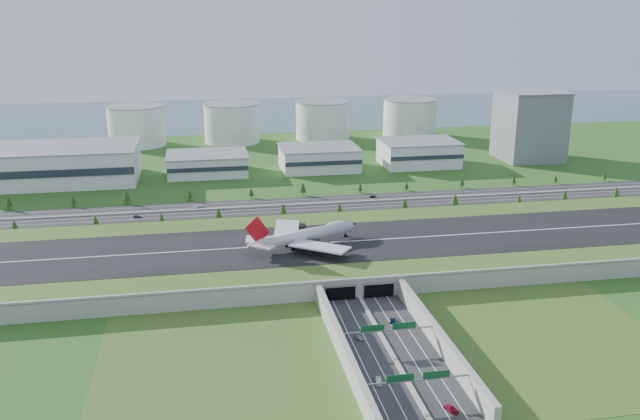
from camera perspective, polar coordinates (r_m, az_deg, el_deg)
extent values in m
plane|color=#284A17|center=(341.10, 1.39, -4.02)|extent=(1200.00, 1200.00, 0.00)
cube|color=#9A9994|center=(339.70, 1.40, -3.39)|extent=(520.00, 100.00, 8.00)
cube|color=#375D1F|center=(338.30, 1.40, -2.74)|extent=(520.00, 100.00, 0.16)
cube|color=black|center=(338.25, 1.40, -2.72)|extent=(520.00, 58.00, 0.12)
cube|color=silver|center=(338.23, 1.40, -2.71)|extent=(520.00, 0.90, 0.02)
cube|color=#9A9994|center=(293.17, 3.34, -5.84)|extent=(520.00, 1.20, 1.20)
cube|color=#28282B|center=(244.54, 6.69, -13.08)|extent=(34.00, 120.00, 0.12)
cube|color=#9A9994|center=(244.35, 6.69, -13.00)|extent=(1.60, 120.00, 0.90)
cube|color=#9A9994|center=(246.93, 1.91, -11.60)|extent=(2.40, 100.00, 8.00)
cube|color=#9A9994|center=(256.28, 10.04, -10.75)|extent=(2.40, 100.00, 8.00)
cube|color=black|center=(292.84, 1.73, -7.00)|extent=(13.00, 1.20, 6.00)
cube|color=black|center=(296.56, 4.97, -6.74)|extent=(13.00, 1.20, 6.00)
cylinder|color=gray|center=(251.33, 1.49, -11.18)|extent=(0.70, 0.70, 7.00)
cylinder|color=gray|center=(260.91, 9.82, -10.33)|extent=(0.70, 0.70, 7.00)
cube|color=gray|center=(253.76, 5.76, -10.04)|extent=(38.00, 0.50, 0.50)
cube|color=#0C4C23|center=(251.59, 4.44, -9.89)|extent=(9.00, 0.30, 2.40)
cube|color=#0C4C23|center=(254.65, 7.10, -9.63)|extent=(9.00, 0.30, 2.40)
cylinder|color=gray|center=(221.81, 3.38, -15.36)|extent=(0.70, 0.70, 7.00)
cylinder|color=gray|center=(232.61, 12.81, -14.14)|extent=(0.70, 0.70, 7.00)
cube|color=gray|center=(224.57, 8.26, -13.98)|extent=(38.00, 0.50, 0.50)
cube|color=#0C4C23|center=(222.12, 6.77, -13.87)|extent=(9.00, 0.30, 2.40)
cube|color=#0C4C23|center=(225.58, 9.77, -13.49)|extent=(9.00, 0.30, 2.40)
cube|color=#28282B|center=(429.70, -1.14, 0.45)|extent=(560.00, 36.00, 0.12)
cylinder|color=#3D2819|center=(416.91, -24.30, -1.47)|extent=(0.50, 0.50, 2.17)
cone|color=#16390F|center=(416.12, -24.35, -1.11)|extent=(3.37, 3.37, 4.34)
cylinder|color=#3D2819|center=(408.08, -18.34, -1.18)|extent=(0.50, 0.50, 2.25)
cone|color=#16390F|center=(407.24, -18.38, -0.80)|extent=(3.50, 3.50, 4.49)
cylinder|color=#3D2819|center=(404.24, -13.19, -0.94)|extent=(0.50, 0.50, 2.07)
cone|color=#16390F|center=(403.45, -13.22, -0.58)|extent=(3.21, 3.21, 4.13)
cylinder|color=#3D2819|center=(403.51, -8.54, -0.66)|extent=(0.50, 0.50, 2.57)
cone|color=#16390F|center=(402.54, -8.56, -0.22)|extent=(3.99, 3.99, 5.13)
cylinder|color=#3D2819|center=(406.10, -3.12, -0.37)|extent=(0.50, 0.50, 2.78)
cone|color=#16390F|center=(405.06, -3.13, 0.11)|extent=(4.33, 4.33, 5.56)
cylinder|color=#3D2819|center=(411.58, 1.63, -0.15)|extent=(0.50, 0.50, 2.19)
cone|color=#16390F|center=(410.76, 1.64, 0.22)|extent=(3.40, 3.40, 4.38)
cylinder|color=#3D2819|center=(421.58, 7.12, 0.17)|extent=(0.50, 0.50, 2.66)
cone|color=#16390F|center=(420.62, 7.14, 0.61)|extent=(4.13, 4.13, 5.31)
cylinder|color=#3D2819|center=(432.16, 11.26, 0.41)|extent=(0.50, 0.50, 2.94)
cone|color=#16390F|center=(431.13, 11.29, 0.88)|extent=(4.57, 4.57, 5.87)
cylinder|color=#3D2819|center=(449.62, 16.41, 0.62)|extent=(0.50, 0.50, 2.01)
cone|color=#16390F|center=(448.94, 16.43, 0.93)|extent=(3.12, 3.12, 4.01)
cylinder|color=#3D2819|center=(464.18, 19.87, 0.83)|extent=(0.50, 0.50, 2.63)
cone|color=#16390F|center=(463.32, 19.91, 1.23)|extent=(4.10, 4.10, 5.27)
cylinder|color=#3D2819|center=(483.30, 23.63, 1.02)|extent=(0.50, 0.50, 2.63)
cone|color=#16390F|center=(482.48, 23.68, 1.41)|extent=(4.09, 4.09, 5.25)
cylinder|color=#3D2819|center=(461.05, -24.70, 0.19)|extent=(0.50, 0.50, 2.86)
cone|color=#16390F|center=(460.11, -24.75, 0.62)|extent=(4.45, 4.45, 5.72)
cylinder|color=#3D2819|center=(452.83, -20.05, 0.42)|extent=(0.50, 0.50, 2.47)
cone|color=#16390F|center=(452.00, -20.09, 0.80)|extent=(3.85, 3.85, 4.95)
cylinder|color=#3D2819|center=(448.12, -15.96, 0.67)|extent=(0.50, 0.50, 3.01)
cone|color=#16390F|center=(447.10, -16.00, 1.14)|extent=(4.68, 4.68, 6.01)
cylinder|color=#3D2819|center=(445.70, -10.91, 0.90)|extent=(0.50, 0.50, 2.44)
cone|color=#16390F|center=(444.87, -10.93, 1.28)|extent=(3.80, 3.80, 4.89)
cylinder|color=#3D2819|center=(446.74, -5.80, 1.15)|extent=(0.50, 0.50, 2.31)
cone|color=#16390F|center=(445.95, -5.82, 1.52)|extent=(3.59, 3.59, 4.62)
cylinder|color=#3D2819|center=(450.36, -1.45, 1.41)|extent=(0.50, 0.50, 3.05)
cone|color=#16390F|center=(449.33, -1.45, 1.89)|extent=(4.75, 4.75, 6.10)
cylinder|color=#3D2819|center=(457.80, 3.39, 1.59)|extent=(0.50, 0.50, 2.18)
cone|color=#16390F|center=(457.08, 3.40, 1.93)|extent=(3.40, 3.40, 4.37)
cylinder|color=#3D2819|center=(466.30, 7.27, 1.76)|extent=(0.50, 0.50, 2.10)
cone|color=#16390F|center=(465.61, 7.28, 2.08)|extent=(3.27, 3.27, 4.20)
cylinder|color=#3D2819|center=(479.55, 11.84, 1.98)|extent=(0.50, 0.50, 2.40)
cone|color=#16390F|center=(478.78, 11.86, 2.33)|extent=(3.73, 3.73, 4.79)
cylinder|color=#3D2819|center=(495.08, 15.98, 2.14)|extent=(0.50, 0.50, 2.32)
cone|color=#16390F|center=(494.36, 16.01, 2.47)|extent=(3.61, 3.61, 4.65)
cylinder|color=#3D2819|center=(509.75, 19.19, 2.24)|extent=(0.50, 0.50, 1.99)
cone|color=#16390F|center=(509.15, 19.22, 2.52)|extent=(3.09, 3.09, 3.97)
cylinder|color=#3D2819|center=(529.31, 22.81, 2.38)|extent=(0.50, 0.50, 2.13)
cone|color=#16390F|center=(528.70, 22.84, 2.67)|extent=(3.32, 3.32, 4.26)
cube|color=silver|center=(519.68, -21.71, 3.56)|extent=(120.00, 60.00, 25.00)
cube|color=silver|center=(514.87, -9.46, 3.85)|extent=(58.00, 42.00, 15.00)
cube|color=silver|center=(522.36, -0.09, 4.38)|extent=(58.00, 42.00, 17.00)
cube|color=silver|center=(541.63, 8.30, 4.76)|extent=(58.00, 42.00, 19.00)
cube|color=slate|center=(579.60, 17.24, 6.79)|extent=(46.00, 46.00, 55.00)
cylinder|color=silver|center=(633.11, -15.20, 6.84)|extent=(50.00, 50.00, 35.00)
cylinder|color=silver|center=(631.37, -7.44, 7.26)|extent=(50.00, 50.00, 35.00)
cylinder|color=silver|center=(641.00, 0.23, 7.54)|extent=(50.00, 50.00, 35.00)
cylinder|color=silver|center=(661.50, 7.55, 7.69)|extent=(50.00, 50.00, 35.00)
cube|color=#375969|center=(803.90, -5.54, 8.12)|extent=(1200.00, 260.00, 0.06)
cylinder|color=silver|center=(332.01, -1.20, -2.12)|extent=(49.76, 24.94, 5.87)
cone|color=silver|center=(346.34, 2.69, -1.32)|extent=(9.02, 8.22, 5.87)
cone|color=silver|center=(319.28, -5.43, -2.91)|extent=(10.72, 8.92, 5.87)
ellipsoid|color=silver|center=(340.25, 1.31, -1.27)|extent=(13.32, 8.99, 3.61)
cube|color=silver|center=(318.92, -0.02, -3.10)|extent=(29.33, 25.77, 1.45)
cube|color=silver|center=(344.16, -2.81, -1.60)|extent=(16.41, 29.15, 1.45)
cylinder|color=#38383D|center=(326.39, 0.47, -3.00)|extent=(5.46, 4.36, 2.75)
cylinder|color=#38383D|center=(321.34, 2.25, -3.34)|extent=(5.46, 4.36, 2.75)
cylinder|color=#38383D|center=(344.02, -1.53, -1.95)|extent=(5.46, 4.36, 2.75)
cylinder|color=#38383D|center=(354.83, -1.63, -1.35)|extent=(5.46, 4.36, 2.75)
cube|color=silver|center=(314.43, -4.78, -3.07)|extent=(11.35, 10.53, 0.55)
cube|color=silver|center=(324.45, -5.77, -2.46)|extent=(6.81, 10.74, 0.55)
cube|color=red|center=(317.39, -5.32, -1.70)|extent=(12.41, 5.73, 13.76)
cylinder|color=black|center=(345.80, 2.16, -2.18)|extent=(1.74, 0.64, 1.74)
cylinder|color=black|center=(329.46, -1.48, -3.16)|extent=(1.74, 0.64, 1.74)
cylinder|color=black|center=(334.21, -2.00, -2.87)|extent=(1.74, 0.64, 1.74)
cylinder|color=black|center=(326.84, -2.30, -3.34)|extent=(1.74, 0.64, 1.74)
cylinder|color=black|center=(331.63, -2.82, -3.04)|extent=(1.74, 0.64, 1.74)
imported|color=#A09FA4|center=(261.46, 3.31, -10.67)|extent=(3.41, 4.88, 1.54)
imported|color=silver|center=(234.81, 4.95, -14.14)|extent=(2.53, 5.33, 1.69)
imported|color=#0E2248|center=(275.74, 6.16, -9.23)|extent=(3.86, 5.43, 1.38)
imported|color=maroon|center=(224.11, 10.96, -16.08)|extent=(3.99, 6.08, 1.64)
imported|color=#55565A|center=(418.03, -15.14, -0.50)|extent=(5.14, 3.05, 1.64)
imported|color=black|center=(446.91, 4.45, 1.14)|extent=(4.06, 1.49, 1.33)
imported|color=silver|center=(497.12, 23.53, 1.40)|extent=(6.14, 3.85, 1.58)
imported|color=white|center=(429.97, -10.24, 0.31)|extent=(6.07, 4.04, 1.63)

